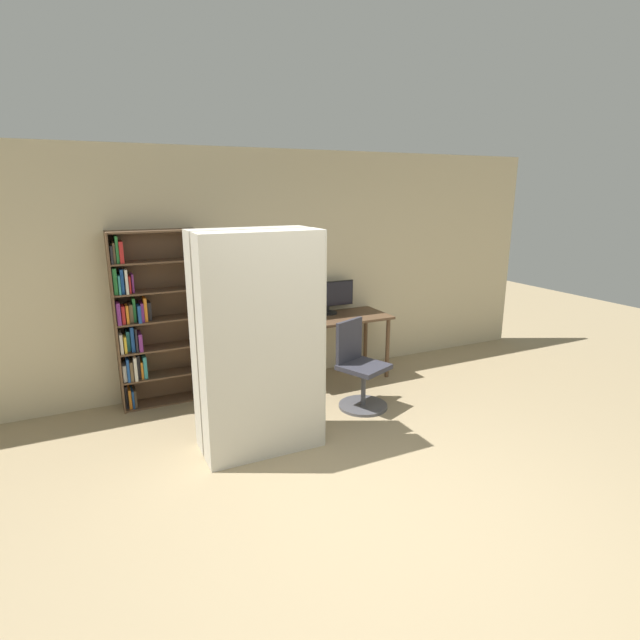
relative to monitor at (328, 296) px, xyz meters
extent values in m
plane|color=#9E8966|center=(-0.90, -2.80, -0.99)|extent=(16.00, 16.00, 0.00)
cube|color=#C6B793|center=(-0.90, 0.16, 0.36)|extent=(8.00, 0.06, 2.70)
cube|color=brown|center=(0.02, -0.19, -0.23)|extent=(1.28, 0.64, 0.03)
cylinder|color=brown|center=(-0.56, -0.45, -0.62)|extent=(0.05, 0.05, 0.75)
cylinder|color=brown|center=(0.60, -0.45, -0.62)|extent=(0.05, 0.05, 0.75)
cylinder|color=brown|center=(-0.56, 0.07, -0.62)|extent=(0.05, 0.05, 0.75)
cylinder|color=brown|center=(0.60, 0.07, -0.62)|extent=(0.05, 0.05, 0.75)
cylinder|color=black|center=(0.00, 0.00, -0.21)|extent=(0.23, 0.23, 0.02)
cylinder|color=black|center=(0.00, 0.00, -0.16)|extent=(0.04, 0.04, 0.08)
cube|color=black|center=(0.00, 0.00, 0.03)|extent=(0.70, 0.02, 0.31)
cube|color=black|center=(0.00, 0.00, 0.03)|extent=(0.68, 0.03, 0.29)
cylinder|color=#4C4C51|center=(-0.12, -1.09, -0.98)|extent=(0.52, 0.52, 0.03)
cylinder|color=#4C4C51|center=(-0.12, -1.09, -0.76)|extent=(0.05, 0.05, 0.40)
cube|color=#33333D|center=(-0.12, -1.09, -0.54)|extent=(0.58, 0.58, 0.05)
cube|color=#33333D|center=(-0.20, -0.91, -0.29)|extent=(0.38, 0.19, 0.45)
cube|color=brown|center=(-2.43, -0.01, -0.06)|extent=(0.02, 0.30, 1.86)
cube|color=brown|center=(-1.56, -0.01, -0.06)|extent=(0.02, 0.30, 1.86)
cube|color=brown|center=(-1.99, 0.13, -0.06)|extent=(0.89, 0.02, 1.86)
cube|color=brown|center=(-1.99, -0.01, -0.98)|extent=(0.85, 0.26, 0.02)
cube|color=brown|center=(-1.99, -0.01, -0.68)|extent=(0.85, 0.26, 0.02)
cube|color=brown|center=(-1.99, -0.01, -0.37)|extent=(0.85, 0.26, 0.02)
cube|color=brown|center=(-1.99, -0.01, -0.06)|extent=(0.85, 0.26, 0.02)
cube|color=brown|center=(-1.99, -0.01, 0.25)|extent=(0.85, 0.26, 0.02)
cube|color=brown|center=(-1.99, -0.01, 0.55)|extent=(0.85, 0.26, 0.02)
cube|color=brown|center=(-1.99, -0.01, 0.86)|extent=(0.85, 0.26, 0.02)
cube|color=#232328|center=(-2.39, -0.01, -0.85)|extent=(0.03, 0.15, 0.24)
cube|color=orange|center=(-2.36, -0.02, -0.87)|extent=(0.03, 0.18, 0.21)
cube|color=#1E4C9E|center=(-2.33, -0.02, -0.88)|extent=(0.02, 0.20, 0.19)
cube|color=brown|center=(-2.31, 0.00, -0.88)|extent=(0.02, 0.19, 0.18)
cube|color=silver|center=(-2.39, -0.01, -0.58)|extent=(0.04, 0.20, 0.18)
cube|color=#1E4C9E|center=(-2.36, -0.05, -0.54)|extent=(0.03, 0.17, 0.24)
cube|color=brown|center=(-2.32, -0.04, -0.56)|extent=(0.03, 0.20, 0.21)
cube|color=silver|center=(-2.28, -0.05, -0.54)|extent=(0.03, 0.18, 0.25)
cube|color=#232328|center=(-2.25, -0.01, -0.54)|extent=(0.03, 0.16, 0.25)
cube|color=orange|center=(-2.22, 0.00, -0.57)|extent=(0.02, 0.21, 0.18)
cube|color=teal|center=(-2.19, -0.01, -0.55)|extent=(0.04, 0.20, 0.24)
cube|color=silver|center=(-2.39, -0.03, -0.26)|extent=(0.03, 0.21, 0.21)
cube|color=gold|center=(-2.36, -0.04, -0.27)|extent=(0.03, 0.16, 0.18)
cube|color=teal|center=(-2.32, 0.03, -0.26)|extent=(0.03, 0.15, 0.21)
cube|color=#1E4C9E|center=(-2.28, 0.00, -0.23)|extent=(0.03, 0.21, 0.26)
cube|color=#232328|center=(-2.25, -0.03, -0.24)|extent=(0.02, 0.20, 0.25)
cube|color=#7A2D84|center=(-2.21, -0.02, -0.27)|extent=(0.04, 0.22, 0.19)
cube|color=#7A2D84|center=(-2.39, -0.06, 0.06)|extent=(0.04, 0.18, 0.22)
cube|color=red|center=(-2.35, -0.05, 0.04)|extent=(0.03, 0.15, 0.18)
cube|color=orange|center=(-2.31, -0.04, 0.04)|extent=(0.03, 0.15, 0.19)
cube|color=brown|center=(-2.27, 0.01, 0.04)|extent=(0.04, 0.21, 0.19)
cube|color=#287A38|center=(-2.24, 0.01, 0.07)|extent=(0.03, 0.17, 0.25)
cube|color=#1E4C9E|center=(-2.20, -0.07, 0.04)|extent=(0.03, 0.15, 0.18)
cube|color=#7A2D84|center=(-2.16, -0.01, 0.05)|extent=(0.03, 0.22, 0.20)
cube|color=orange|center=(-2.13, -0.03, 0.07)|extent=(0.03, 0.16, 0.25)
cube|color=#232328|center=(-2.09, 0.01, 0.04)|extent=(0.04, 0.17, 0.19)
cube|color=#287A38|center=(-2.39, -0.02, 0.39)|extent=(0.04, 0.21, 0.26)
cube|color=teal|center=(-2.35, -0.05, 0.35)|extent=(0.02, 0.18, 0.19)
cube|color=#1E4C9E|center=(-2.32, -0.03, 0.38)|extent=(0.03, 0.16, 0.25)
cube|color=silver|center=(-2.29, -0.04, 0.38)|extent=(0.03, 0.20, 0.25)
cube|color=red|center=(-2.26, -0.02, 0.34)|extent=(0.02, 0.19, 0.17)
cube|color=#7A2D84|center=(-2.23, -0.01, 0.35)|extent=(0.02, 0.16, 0.19)
cube|color=#232328|center=(-2.40, -0.06, 0.65)|extent=(0.02, 0.15, 0.18)
cube|color=brown|center=(-2.37, 0.00, 0.66)|extent=(0.02, 0.22, 0.20)
cube|color=#287A38|center=(-2.34, -0.01, 0.69)|extent=(0.03, 0.21, 0.27)
cube|color=red|center=(-2.31, -0.03, 0.67)|extent=(0.04, 0.21, 0.21)
cube|color=beige|center=(-1.38, -1.53, -0.02)|extent=(1.04, 0.27, 1.94)
cube|color=beige|center=(-0.86, -1.53, -0.02)|extent=(0.01, 0.28, 1.91)
cube|color=beige|center=(-1.38, -1.23, -0.02)|extent=(1.04, 0.26, 1.94)
cube|color=beige|center=(-0.86, -1.23, -0.02)|extent=(0.01, 0.27, 1.90)
camera|label=1|loc=(-2.69, -5.32, 1.27)|focal=28.00mm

